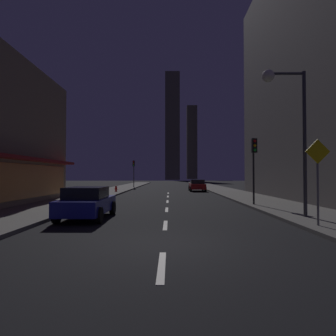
{
  "coord_description": "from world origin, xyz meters",
  "views": [
    {
      "loc": [
        0.18,
        -8.37,
        1.98
      ],
      "look_at": [
        0.0,
        19.84,
        2.69
      ],
      "focal_mm": 31.16,
      "sensor_mm": 36.0,
      "label": 1
    }
  ],
  "objects": [
    {
      "name": "sidewalk_right",
      "position": [
        7.0,
        32.0,
        0.07
      ],
      "size": [
        4.0,
        76.0,
        0.15
      ],
      "primitive_type": "cube",
      "color": "#605E59",
      "rests_on": "ground"
    },
    {
      "name": "traffic_light_far_left",
      "position": [
        -5.5,
        37.31,
        3.19
      ],
      "size": [
        0.32,
        0.48,
        4.2
      ],
      "color": "#2D2D2D",
      "rests_on": "sidewalk_left"
    },
    {
      "name": "skyscraper_distant_tall",
      "position": [
        1.34,
        122.47,
        24.14
      ],
      "size": [
        6.49,
        6.04,
        48.28
      ],
      "primitive_type": "cube",
      "color": "brown",
      "rests_on": "ground"
    },
    {
      "name": "ground_plane",
      "position": [
        0.0,
        32.0,
        -0.05
      ],
      "size": [
        78.0,
        136.0,
        0.1
      ],
      "primitive_type": "cube",
      "color": "black"
    },
    {
      "name": "fire_hydrant_far_left",
      "position": [
        -5.9,
        24.5,
        0.45
      ],
      "size": [
        0.42,
        0.3,
        0.65
      ],
      "color": "red",
      "rests_on": "sidewalk_left"
    },
    {
      "name": "lane_marking_center",
      "position": [
        0.0,
        11.0,
        0.01
      ],
      "size": [
        0.16,
        28.2,
        0.01
      ],
      "color": "silver",
      "rests_on": "ground"
    },
    {
      "name": "sidewalk_left",
      "position": [
        -7.0,
        32.0,
        0.07
      ],
      "size": [
        4.0,
        76.0,
        0.15
      ],
      "primitive_type": "cube",
      "color": "#605E59",
      "rests_on": "ground"
    },
    {
      "name": "skyscraper_distant_mid",
      "position": [
        12.29,
        151.45,
        20.03
      ],
      "size": [
        5.51,
        6.24,
        40.06
      ],
      "primitive_type": "cube",
      "color": "#484436",
      "rests_on": "ground"
    },
    {
      "name": "pedestrian_crossing_sign",
      "position": [
        5.6,
        2.33,
        2.02
      ],
      "size": [
        0.91,
        0.08,
        3.15
      ],
      "color": "slate",
      "rests_on": "sidewalk_right"
    },
    {
      "name": "car_parked_far",
      "position": [
        3.6,
        28.22,
        0.74
      ],
      "size": [
        1.98,
        4.24,
        1.45
      ],
      "color": "#B21919",
      "rests_on": "ground"
    },
    {
      "name": "car_parked_near",
      "position": [
        -3.6,
        4.94,
        0.74
      ],
      "size": [
        1.98,
        4.24,
        1.45
      ],
      "color": "navy",
      "rests_on": "ground"
    },
    {
      "name": "traffic_light_near_right",
      "position": [
        5.5,
        10.02,
        3.19
      ],
      "size": [
        0.32,
        0.48,
        4.2
      ],
      "color": "#2D2D2D",
      "rests_on": "sidewalk_right"
    },
    {
      "name": "street_lamp_right",
      "position": [
        5.38,
        4.63,
        5.07
      ],
      "size": [
        1.96,
        0.56,
        6.58
      ],
      "color": "#38383D",
      "rests_on": "sidewalk_right"
    }
  ]
}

